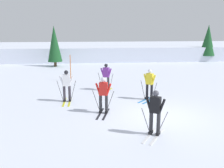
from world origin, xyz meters
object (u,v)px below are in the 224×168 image
skier_purple (106,76)px  skier_yellow (149,83)px  skier_red (104,93)px  conifer_far_right (54,44)px  conifer_far_left (208,40)px  trail_marker_pole (70,68)px  skier_black (155,111)px  skier_white (67,85)px

skier_purple → skier_yellow: 3.21m
skier_red → conifer_far_right: (-4.01, 14.96, 1.33)m
conifer_far_right → skier_purple: bearing=-67.2°
conifer_far_left → skier_yellow: bearing=-124.3°
trail_marker_pole → conifer_far_right: bearing=105.2°
skier_black → skier_purple: size_ratio=1.00×
skier_purple → conifer_far_left: conifer_far_left is taller
skier_yellow → conifer_far_left: 18.71m
skier_white → conifer_far_left: bearing=45.7°
skier_black → conifer_far_right: 18.60m
skier_white → trail_marker_pole: size_ratio=0.88×
conifer_far_left → skier_white: bearing=-134.3°
skier_black → skier_yellow: 4.80m
skier_purple → conifer_far_right: (-4.45, 10.60, 1.33)m
skier_red → trail_marker_pole: (-1.99, 7.53, 0.02)m
skier_purple → skier_red: same height
skier_black → conifer_far_right: (-5.75, 17.64, 1.37)m
conifer_far_left → conifer_far_right: bearing=-171.7°
skier_white → trail_marker_pole: trail_marker_pole is taller
skier_red → trail_marker_pole: 7.79m
conifer_far_right → skier_white: bearing=-80.5°
skier_black → skier_white: same height
skier_white → conifer_far_right: size_ratio=0.42×
trail_marker_pole → skier_yellow: bearing=-49.9°
skier_purple → skier_yellow: bearing=-46.5°
trail_marker_pole → conifer_far_left: size_ratio=0.46×
trail_marker_pole → conifer_far_left: bearing=33.2°
skier_white → skier_yellow: 4.49m
skier_white → conifer_far_left: conifer_far_left is taller
conifer_far_right → skier_red: bearing=-75.0°
conifer_far_left → conifer_far_right: conifer_far_left is taller
conifer_far_left → skier_black: bearing=-119.6°
skier_red → conifer_far_left: 21.90m
skier_red → skier_white: bearing=131.9°
skier_white → conifer_far_left: 21.54m
skier_yellow → conifer_far_left: (10.50, 15.42, 1.52)m
skier_white → conifer_far_left: size_ratio=0.41×
skier_red → conifer_far_left: bearing=53.0°
skier_red → skier_white: (-1.85, 2.06, -0.04)m
skier_purple → conifer_far_right: 11.57m
skier_red → skier_yellow: bearing=37.5°
skier_black → skier_purple: same height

